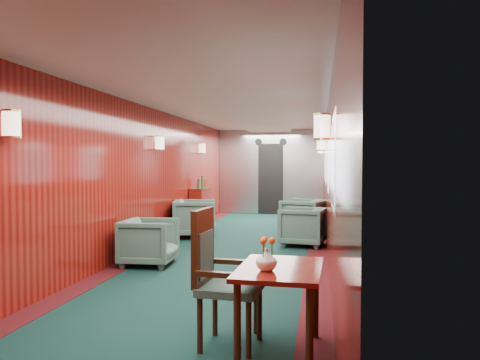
{
  "coord_description": "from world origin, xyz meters",
  "views": [
    {
      "loc": [
        1.38,
        -7.37,
        1.44
      ],
      "look_at": [
        0.0,
        0.7,
        1.15
      ],
      "focal_mm": 35.0,
      "sensor_mm": 36.0,
      "label": 1
    }
  ],
  "objects": [
    {
      "name": "wall_sconces",
      "position": [
        0.0,
        0.57,
        1.79
      ],
      "size": [
        2.97,
        7.97,
        0.25
      ],
      "color": "beige",
      "rests_on": "ground"
    },
    {
      "name": "windows_right",
      "position": [
        1.49,
        0.25,
        1.45
      ],
      "size": [
        0.02,
        8.6,
        0.8
      ],
      "color": "silver",
      "rests_on": "ground"
    },
    {
      "name": "flower_vase",
      "position": [
        1.0,
        -4.01,
        0.74
      ],
      "size": [
        0.16,
        0.16,
        0.16
      ],
      "primitive_type": "imported",
      "rotation": [
        0.0,
        0.0,
        0.03
      ],
      "color": "white",
      "rests_on": "dining_table"
    },
    {
      "name": "room",
      "position": [
        0.0,
        0.0,
        1.63
      ],
      "size": [
        12.0,
        12.1,
        2.4
      ],
      "color": "#0C2C25",
      "rests_on": "ground"
    },
    {
      "name": "dining_table",
      "position": [
        1.09,
        -3.87,
        0.56
      ],
      "size": [
        0.65,
        0.91,
        0.66
      ],
      "rotation": [
        0.0,
        0.0,
        -0.04
      ],
      "color": "maroon",
      "rests_on": "ground"
    },
    {
      "name": "armchair_right_near",
      "position": [
        1.08,
        0.82,
        0.34
      ],
      "size": [
        0.85,
        0.84,
        0.68
      ],
      "primitive_type": "imported",
      "rotation": [
        0.0,
        0.0,
        -1.74
      ],
      "color": "#1A3D36",
      "rests_on": "ground"
    },
    {
      "name": "armchair_right_far",
      "position": [
        1.06,
        2.16,
        0.36
      ],
      "size": [
        1.01,
        0.99,
        0.72
      ],
      "primitive_type": "imported",
      "rotation": [
        0.0,
        0.0,
        -1.91
      ],
      "color": "#1A3D36",
      "rests_on": "ground"
    },
    {
      "name": "bulkhead",
      "position": [
        0.0,
        5.91,
        1.18
      ],
      "size": [
        2.98,
        0.17,
        2.39
      ],
      "color": "#AEB0B5",
      "rests_on": "ground"
    },
    {
      "name": "armchair_left_far",
      "position": [
        -1.02,
        1.43,
        0.37
      ],
      "size": [
        0.97,
        0.96,
        0.74
      ],
      "primitive_type": "imported",
      "rotation": [
        0.0,
        0.0,
        1.8
      ],
      "color": "#1A3D36",
      "rests_on": "ground"
    },
    {
      "name": "credenza",
      "position": [
        -1.34,
        3.12,
        0.45
      ],
      "size": [
        0.31,
        0.98,
        1.15
      ],
      "color": "maroon",
      "rests_on": "ground"
    },
    {
      "name": "side_chair",
      "position": [
        0.59,
        -3.78,
        0.59
      ],
      "size": [
        0.52,
        0.54,
        1.08
      ],
      "rotation": [
        0.0,
        0.0,
        -0.08
      ],
      "color": "#1A3D36",
      "rests_on": "ground"
    },
    {
      "name": "armchair_left_near",
      "position": [
        -0.99,
        -1.11,
        0.33
      ],
      "size": [
        0.75,
        0.73,
        0.66
      ],
      "primitive_type": "imported",
      "rotation": [
        0.0,
        0.0,
        1.61
      ],
      "color": "#1A3D36",
      "rests_on": "ground"
    }
  ]
}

